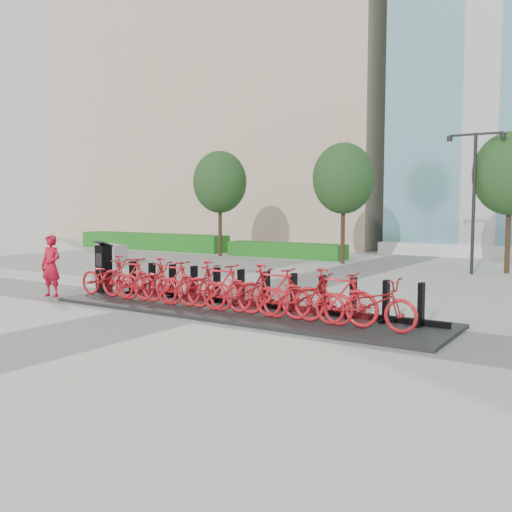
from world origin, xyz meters
The scene contains 26 objects.
ground centered at (0.00, 0.00, 0.00)m, with size 120.00×120.00×0.00m, color #A9A99B.
tan_building centered at (-16.00, 26.00, 15.00)m, with size 26.00×16.00×30.00m, color tan.
gravel_patch centered at (-10.00, 7.00, 0.01)m, with size 14.00×14.00×0.00m, color #595750.
curb centered at (-10.00, 1.90, 0.07)m, with size 14.00×0.25×0.15m, color #A4A4A4.
hedge_a centered at (-14.00, 13.50, 0.45)m, with size 10.00×1.40×0.90m, color #165C19.
hedge_b centered at (-5.00, 13.20, 0.35)m, with size 6.00×1.20×0.70m, color #165C19.
tree_0 centered at (-8.00, 12.00, 3.59)m, with size 2.60×2.60×5.10m.
tree_1 centered at (-1.50, 12.00, 3.59)m, with size 2.60×2.60×5.10m.
tree_2 centered at (5.00, 12.00, 3.59)m, with size 2.60×2.60×5.10m.
streetlamp centered at (4.00, 11.00, 3.13)m, with size 2.00×0.20×5.00m.
dock_pad centered at (1.30, 0.30, 0.04)m, with size 9.60×2.40×0.08m, color black.
dock_rail_posts centered at (1.36, 0.77, 0.51)m, with size 8.02×0.50×0.85m, color black, non-canonical shape.
bike_0 centered at (-2.60, -0.05, 0.58)m, with size 0.67×1.91×1.00m, color #B4151B.
bike_1 centered at (-1.88, -0.05, 0.64)m, with size 0.52×1.85×1.11m, color #B4151B.
bike_2 centered at (-1.16, -0.05, 0.58)m, with size 0.67×1.91×1.00m, color #B4151B.
bike_3 centered at (-0.44, -0.05, 0.64)m, with size 0.52×1.85×1.11m, color #B4151B.
bike_4 centered at (0.28, -0.05, 0.58)m, with size 0.67×1.91×1.00m, color #B4151B.
bike_5 centered at (1.00, -0.05, 0.64)m, with size 0.52×1.85×1.11m, color #B4151B.
bike_6 centered at (1.72, -0.05, 0.58)m, with size 0.67×1.91×1.00m, color #B4151B.
bike_7 centered at (2.44, -0.05, 0.64)m, with size 0.52×1.85×1.11m, color #B4151B.
bike_8 centered at (3.16, -0.05, 0.58)m, with size 0.67×1.91×1.00m, color #B4151B.
bike_9 centered at (3.88, -0.05, 0.64)m, with size 0.52×1.85×1.11m, color #B4151B.
bike_10 centered at (4.60, -0.05, 0.58)m, with size 0.67×1.91×1.00m, color #B4151B.
kiosk centered at (-3.31, 0.46, 0.75)m, with size 0.46×0.40×1.41m.
worker_red centered at (-4.26, -0.52, 0.83)m, with size 0.61×0.40×1.67m, color #B70C22.
jersey_barrier centered at (-9.79, 6.64, 0.41)m, with size 2.11×0.58×0.82m, color gray.
Camera 1 is at (8.69, -10.19, 2.41)m, focal length 40.00 mm.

